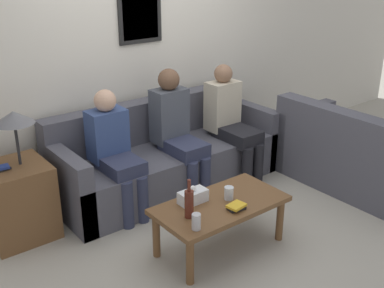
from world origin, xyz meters
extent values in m
plane|color=#ADA899|center=(0.00, 0.00, 0.00)|extent=(16.00, 16.00, 0.00)
cube|color=silver|center=(0.00, 0.95, 1.30)|extent=(9.00, 0.06, 2.60)
cube|color=black|center=(0.00, 0.91, 1.70)|extent=(0.48, 0.02, 0.60)
cube|color=beige|center=(0.00, 0.90, 1.70)|extent=(0.40, 0.01, 0.52)
cube|color=#4C4C56|center=(0.00, 0.45, 0.22)|extent=(2.34, 0.84, 0.44)
cube|color=#4C4C56|center=(0.00, 0.77, 0.65)|extent=(2.34, 0.20, 0.42)
cube|color=#4C4C56|center=(-1.10, 0.45, 0.33)|extent=(0.14, 0.84, 0.67)
cube|color=#4C4C56|center=(1.10, 0.45, 0.33)|extent=(0.14, 0.84, 0.67)
cube|color=#4C4C56|center=(1.54, -0.74, 0.22)|extent=(0.84, 1.63, 0.44)
cube|color=#4C4C56|center=(1.22, -0.74, 0.65)|extent=(0.20, 1.63, 0.42)
cube|color=#4C4C56|center=(1.54, 0.01, 0.33)|extent=(0.84, 0.14, 0.67)
cube|color=brown|center=(-0.32, -0.69, 0.39)|extent=(1.06, 0.55, 0.04)
cylinder|color=brown|center=(-0.79, -0.90, 0.19)|extent=(0.06, 0.06, 0.37)
cylinder|color=brown|center=(0.15, -0.90, 0.19)|extent=(0.06, 0.06, 0.37)
cylinder|color=brown|center=(-0.79, -0.47, 0.19)|extent=(0.06, 0.06, 0.37)
cylinder|color=brown|center=(0.15, -0.47, 0.19)|extent=(0.06, 0.06, 0.37)
cube|color=brown|center=(-1.52, 0.49, 0.32)|extent=(0.53, 0.53, 0.64)
cylinder|color=#262628|center=(-1.46, 0.49, 0.83)|extent=(0.02, 0.02, 0.37)
cone|color=slate|center=(-1.46, 0.49, 1.04)|extent=(0.32, 0.32, 0.10)
cube|color=black|center=(-1.60, 0.46, 0.65)|extent=(0.11, 0.08, 0.02)
cube|color=navy|center=(-1.60, 0.46, 0.67)|extent=(0.10, 0.09, 0.02)
cylinder|color=#562319|center=(-0.64, -0.71, 0.52)|extent=(0.07, 0.07, 0.22)
cylinder|color=#562319|center=(-0.64, -0.71, 0.67)|extent=(0.03, 0.03, 0.09)
cylinder|color=silver|center=(-0.23, -0.68, 0.47)|extent=(0.07, 0.07, 0.11)
cube|color=black|center=(-0.29, -0.84, 0.42)|extent=(0.14, 0.10, 0.02)
cube|color=gold|center=(-0.29, -0.84, 0.44)|extent=(0.15, 0.12, 0.02)
cylinder|color=#BCBCC1|center=(-0.71, -0.87, 0.47)|extent=(0.07, 0.07, 0.12)
cube|color=silver|center=(-0.48, -0.55, 0.46)|extent=(0.23, 0.12, 0.10)
sphere|color=white|center=(-0.48, -0.55, 0.53)|extent=(0.05, 0.05, 0.05)
cube|color=#2D334C|center=(-0.67, 0.25, 0.49)|extent=(0.31, 0.42, 0.14)
cylinder|color=#2D334C|center=(-0.74, 0.04, 0.22)|extent=(0.11, 0.11, 0.44)
cylinder|color=#2D334C|center=(-0.59, 0.04, 0.22)|extent=(0.11, 0.11, 0.44)
cube|color=#33477A|center=(-0.67, 0.47, 0.72)|extent=(0.34, 0.22, 0.46)
sphere|color=tan|center=(-0.67, 0.47, 1.04)|extent=(0.20, 0.20, 0.20)
cube|color=#2D334C|center=(0.02, 0.25, 0.49)|extent=(0.31, 0.46, 0.14)
cylinder|color=#2D334C|center=(-0.05, 0.01, 0.22)|extent=(0.11, 0.11, 0.44)
cylinder|color=#2D334C|center=(0.10, 0.01, 0.22)|extent=(0.11, 0.11, 0.44)
cube|color=#474C56|center=(0.02, 0.48, 0.75)|extent=(0.34, 0.22, 0.53)
sphere|color=brown|center=(0.02, 0.48, 1.11)|extent=(0.21, 0.21, 0.21)
cube|color=black|center=(0.67, 0.18, 0.49)|extent=(0.31, 0.48, 0.14)
cylinder|color=black|center=(0.59, -0.06, 0.22)|extent=(0.11, 0.11, 0.44)
cylinder|color=black|center=(0.75, -0.06, 0.22)|extent=(0.11, 0.11, 0.44)
cube|color=beige|center=(0.67, 0.42, 0.74)|extent=(0.34, 0.22, 0.51)
sphere|color=#8C664C|center=(0.67, 0.42, 1.08)|extent=(0.19, 0.19, 0.19)
camera|label=1|loc=(-2.54, -3.18, 2.27)|focal=45.00mm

